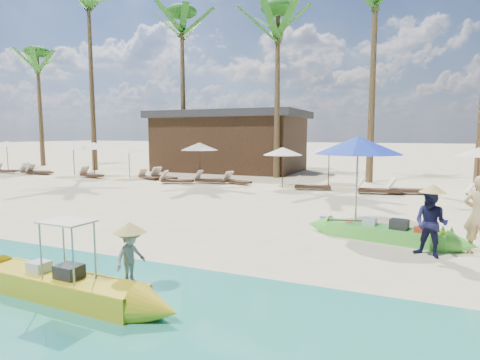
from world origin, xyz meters
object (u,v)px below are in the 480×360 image
at_px(blue_umbrella, 358,145).
at_px(yellow_canoe, 61,286).
at_px(tourist, 479,215).
at_px(green_canoe, 384,233).

bearing_deg(blue_umbrella, yellow_canoe, -118.94).
distance_m(yellow_canoe, blue_umbrella, 8.09).
bearing_deg(yellow_canoe, tourist, 41.67).
bearing_deg(yellow_canoe, blue_umbrella, 63.12).
height_order(yellow_canoe, blue_umbrella, blue_umbrella).
bearing_deg(green_canoe, blue_umbrella, 141.65).
height_order(yellow_canoe, tourist, tourist).
distance_m(green_canoe, blue_umbrella, 2.51).
height_order(green_canoe, tourist, tourist).
height_order(tourist, blue_umbrella, blue_umbrella).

